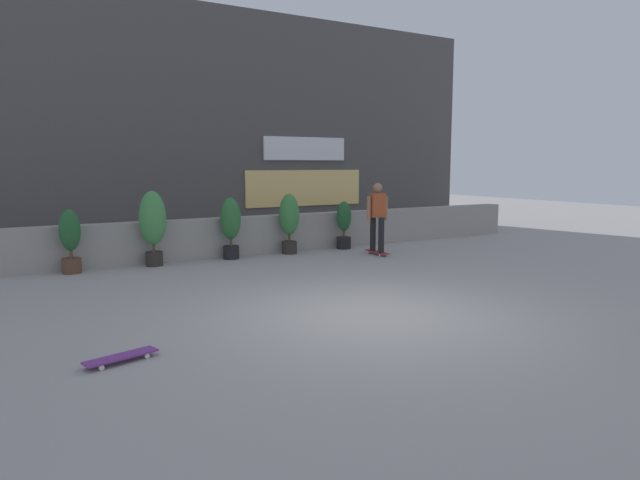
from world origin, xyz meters
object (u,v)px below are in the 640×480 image
Objects in this scene: potted_plant_3 at (289,219)px; skateboard_near_camera at (121,357)px; potted_plant_0 at (70,238)px; potted_plant_1 at (153,222)px; skater_far_right at (377,215)px; potted_plant_2 at (231,224)px; potted_plant_4 at (344,224)px.

skateboard_near_camera is at bearing -131.55° from potted_plant_3.
potted_plant_3 is (4.84, 0.00, 0.13)m from potted_plant_0.
skater_far_right is at bearing -13.68° from potted_plant_1.
potted_plant_0 is 1.54× the size of skateboard_near_camera.
skateboard_near_camera is at bearing -122.13° from potted_plant_2.
potted_plant_0 is at bearing -180.00° from potted_plant_4.
potted_plant_1 is 1.74m from potted_plant_2.
potted_plant_0 is 5.83m from skateboard_near_camera.
potted_plant_4 is 8.86m from skateboard_near_camera.
potted_plant_3 is 1.57m from potted_plant_4.
potted_plant_2 is 1.69× the size of skateboard_near_camera.
potted_plant_1 is 4.80m from potted_plant_4.
potted_plant_0 is 0.75× the size of skater_far_right.
potted_plant_2 is 0.97× the size of potted_plant_3.
potted_plant_4 is 0.71× the size of skater_far_right.
potted_plant_4 is (1.56, 0.00, -0.19)m from potted_plant_3.
skater_far_right is 8.28m from skateboard_near_camera.
potted_plant_3 reaches higher than potted_plant_2.
potted_plant_4 is (6.41, 0.00, -0.06)m from potted_plant_0.
potted_plant_3 is 1.74× the size of skateboard_near_camera.
skater_far_right is (6.55, -1.20, 0.25)m from potted_plant_0.
potted_plant_2 is 3.06m from potted_plant_4.
potted_plant_0 is 1.63m from potted_plant_1.
skater_far_right reaches higher than skateboard_near_camera.
potted_plant_3 is at bearing 0.00° from potted_plant_0.
potted_plant_0 is at bearing 87.21° from skateboard_near_camera.
potted_plant_4 is at bearing 97.02° from skater_far_right.
potted_plant_1 is 1.10× the size of potted_plant_3.
potted_plant_2 is 0.82× the size of skater_far_right.
potted_plant_0 is 3.35m from potted_plant_2.
skater_far_right is at bearing 33.83° from skateboard_near_camera.
potted_plant_1 is 1.14× the size of potted_plant_2.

